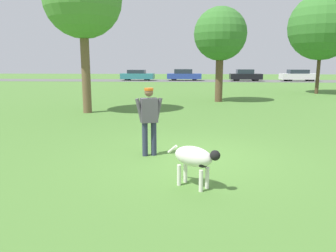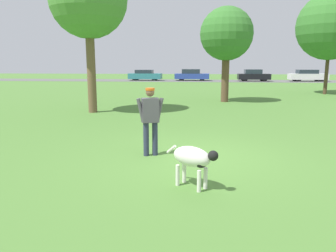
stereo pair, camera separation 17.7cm
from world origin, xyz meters
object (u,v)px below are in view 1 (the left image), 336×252
at_px(person, 149,117).
at_px(parked_car_white, 299,75).
at_px(tree_mid_center, 220,35).
at_px(parked_car_blue, 184,75).
at_px(tree_far_right, 322,27).
at_px(dog, 195,158).
at_px(parked_car_black, 245,75).
at_px(frisbee, 192,152).
at_px(parked_car_teal, 137,75).

xyz_separation_m(person, parked_car_white, (13.80, 33.97, -0.24)).
bearing_deg(tree_mid_center, parked_car_blue, 96.46).
bearing_deg(tree_far_right, parked_car_blue, 119.57).
xyz_separation_m(tree_mid_center, parked_car_blue, (-2.61, 22.99, -2.99)).
bearing_deg(parked_car_white, dog, -112.23).
xyz_separation_m(parked_car_black, parked_car_white, (6.43, 0.30, -0.00)).
height_order(tree_mid_center, parked_car_black, tree_mid_center).
height_order(frisbee, tree_far_right, tree_far_right).
relative_size(tree_far_right, tree_mid_center, 1.33).
relative_size(dog, tree_far_right, 0.14).
xyz_separation_m(parked_car_teal, parked_car_blue, (5.93, 0.23, 0.04)).
xyz_separation_m(tree_far_right, parked_car_white, (3.99, 17.19, -3.93)).
relative_size(frisbee, tree_mid_center, 0.04).
relative_size(tree_far_right, parked_car_teal, 1.65).
distance_m(dog, parked_car_teal, 36.74).
bearing_deg(dog, parked_car_white, 104.98).
xyz_separation_m(tree_far_right, parked_car_blue, (-9.96, 17.55, -3.92)).
height_order(parked_car_blue, parked_car_white, parked_car_blue).
xyz_separation_m(dog, parked_car_black, (6.31, 35.62, 0.17)).
relative_size(parked_car_blue, parked_car_white, 0.96).
height_order(dog, parked_car_black, parked_car_black).
bearing_deg(dog, tree_far_right, 99.45).
bearing_deg(parked_car_teal, parked_car_black, -0.17).
distance_m(tree_mid_center, parked_car_black, 23.06).
bearing_deg(person, tree_mid_center, 57.71).
height_order(frisbee, parked_car_blue, parked_car_blue).
relative_size(dog, parked_car_black, 0.25).
bearing_deg(frisbee, tree_far_right, 61.78).
height_order(tree_far_right, parked_car_black, tree_far_right).
bearing_deg(dog, parked_car_blue, 126.42).
distance_m(parked_car_blue, parked_car_white, 13.96).
bearing_deg(parked_car_black, dog, -100.84).
xyz_separation_m(person, parked_car_black, (7.36, 33.67, -0.23)).
relative_size(tree_far_right, parked_car_black, 1.80).
distance_m(frisbee, parked_car_white, 35.97).
distance_m(person, frisbee, 1.41).
distance_m(tree_far_right, parked_car_black, 17.51).
xyz_separation_m(tree_far_right, parked_car_black, (-2.44, 16.89, -3.92)).
bearing_deg(parked_car_teal, frisbee, -76.48).
distance_m(person, parked_car_black, 34.47).
bearing_deg(parked_car_teal, tree_mid_center, -67.79).
distance_m(person, parked_car_white, 36.67).
bearing_deg(tree_mid_center, frisbee, -97.53).
bearing_deg(person, parked_car_black, 57.57).
xyz_separation_m(person, dog, (1.05, -1.94, -0.40)).
xyz_separation_m(dog, parked_car_white, (12.74, 35.92, 0.16)).
bearing_deg(frisbee, parked_car_teal, 101.86).
distance_m(dog, parked_car_white, 38.11).
distance_m(parked_car_blue, parked_car_black, 7.55).
bearing_deg(frisbee, dog, -88.71).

